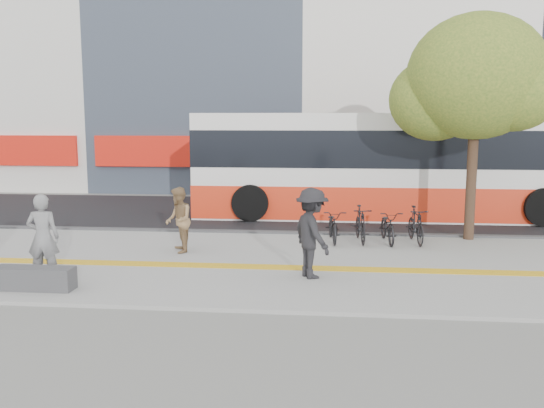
# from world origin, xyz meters

# --- Properties ---
(ground) EXTENTS (120.00, 120.00, 0.00)m
(ground) POSITION_xyz_m (0.00, 0.00, 0.00)
(ground) COLOR slate
(ground) RESTS_ON ground
(sidewalk) EXTENTS (40.00, 7.00, 0.08)m
(sidewalk) POSITION_xyz_m (0.00, 1.50, 0.04)
(sidewalk) COLOR gray
(sidewalk) RESTS_ON ground
(tactile_strip) EXTENTS (40.00, 0.45, 0.01)m
(tactile_strip) POSITION_xyz_m (0.00, 1.00, 0.09)
(tactile_strip) COLOR gold
(tactile_strip) RESTS_ON sidewalk
(street) EXTENTS (40.00, 8.00, 0.06)m
(street) POSITION_xyz_m (0.00, 9.00, 0.03)
(street) COLOR black
(street) RESTS_ON ground
(curb) EXTENTS (40.00, 0.25, 0.14)m
(curb) POSITION_xyz_m (0.00, 5.00, 0.07)
(curb) COLOR #353538
(curb) RESTS_ON ground
(bench) EXTENTS (1.60, 0.45, 0.45)m
(bench) POSITION_xyz_m (-2.60, -1.20, 0.30)
(bench) COLOR #353538
(bench) RESTS_ON sidewalk
(street_tree) EXTENTS (4.40, 3.80, 6.31)m
(street_tree) POSITION_xyz_m (7.18, 4.82, 4.51)
(street_tree) COLOR #312216
(street_tree) RESTS_ON sidewalk
(bus) EXTENTS (13.48, 3.20, 3.59)m
(bus) POSITION_xyz_m (5.33, 8.50, 1.75)
(bus) COLOR silver
(bus) RESTS_ON street
(bicycle_row) EXTENTS (2.94, 1.77, 1.00)m
(bicycle_row) POSITION_xyz_m (4.46, 4.00, 0.55)
(bicycle_row) COLOR black
(bicycle_row) RESTS_ON sidewalk
(seated_woman) EXTENTS (0.72, 0.52, 1.84)m
(seated_woman) POSITION_xyz_m (-2.73, -0.51, 1.00)
(seated_woman) COLOR black
(seated_woman) RESTS_ON sidewalk
(pedestrian_tan) EXTENTS (0.87, 0.98, 1.67)m
(pedestrian_tan) POSITION_xyz_m (-0.56, 2.28, 0.92)
(pedestrian_tan) COLOR #8F6F49
(pedestrian_tan) RESTS_ON sidewalk
(pedestrian_dark) EXTENTS (1.24, 1.44, 1.94)m
(pedestrian_dark) POSITION_xyz_m (2.89, 0.25, 1.05)
(pedestrian_dark) COLOR black
(pedestrian_dark) RESTS_ON sidewalk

